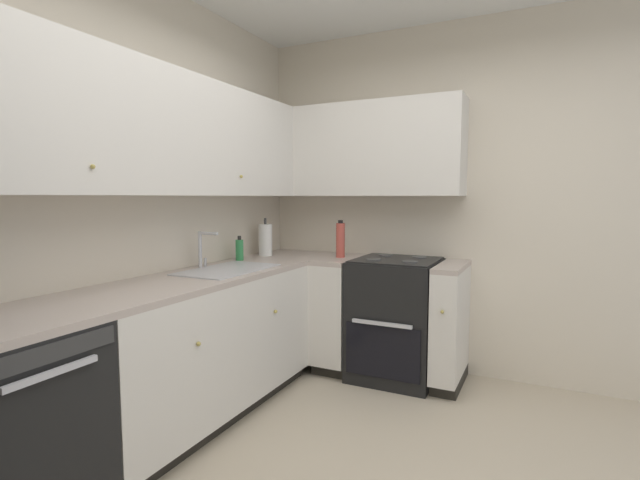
{
  "coord_description": "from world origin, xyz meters",
  "views": [
    {
      "loc": [
        -1.76,
        -0.5,
        1.38
      ],
      "look_at": [
        1.01,
        0.85,
        1.09
      ],
      "focal_mm": 26.12,
      "sensor_mm": 36.0,
      "label": 1
    }
  ],
  "objects_px": {
    "paper_towel_roll": "(265,240)",
    "soap_bottle": "(240,250)",
    "oil_bottle": "(340,240)",
    "dishwasher": "(5,436)",
    "oven_range": "(396,318)"
  },
  "relations": [
    {
      "from": "dishwasher",
      "to": "paper_towel_roll",
      "type": "bearing_deg",
      "value": 4.24
    },
    {
      "from": "oven_range",
      "to": "oil_bottle",
      "type": "height_order",
      "value": "oil_bottle"
    },
    {
      "from": "oven_range",
      "to": "oil_bottle",
      "type": "relative_size",
      "value": 3.54
    },
    {
      "from": "soap_bottle",
      "to": "oil_bottle",
      "type": "xyz_separation_m",
      "value": [
        0.49,
        -0.62,
        0.06
      ]
    },
    {
      "from": "paper_towel_roll",
      "to": "soap_bottle",
      "type": "bearing_deg",
      "value": 176.54
    },
    {
      "from": "dishwasher",
      "to": "oil_bottle",
      "type": "height_order",
      "value": "oil_bottle"
    },
    {
      "from": "dishwasher",
      "to": "soap_bottle",
      "type": "relative_size",
      "value": 4.66
    },
    {
      "from": "paper_towel_roll",
      "to": "oil_bottle",
      "type": "height_order",
      "value": "paper_towel_roll"
    },
    {
      "from": "oven_range",
      "to": "paper_towel_roll",
      "type": "bearing_deg",
      "value": 99.86
    },
    {
      "from": "dishwasher",
      "to": "soap_bottle",
      "type": "xyz_separation_m",
      "value": [
        1.84,
        0.18,
        0.55
      ]
    },
    {
      "from": "oven_range",
      "to": "soap_bottle",
      "type": "xyz_separation_m",
      "value": [
        -0.51,
        1.08,
        0.52
      ]
    },
    {
      "from": "soap_bottle",
      "to": "oven_range",
      "type": "bearing_deg",
      "value": -64.47
    },
    {
      "from": "soap_bottle",
      "to": "paper_towel_roll",
      "type": "height_order",
      "value": "paper_towel_roll"
    },
    {
      "from": "soap_bottle",
      "to": "oil_bottle",
      "type": "distance_m",
      "value": 0.79
    },
    {
      "from": "paper_towel_roll",
      "to": "dishwasher",
      "type": "bearing_deg",
      "value": -175.76
    }
  ]
}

